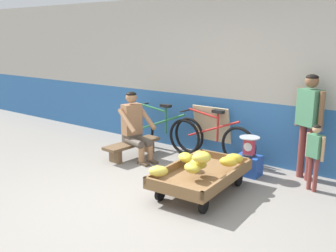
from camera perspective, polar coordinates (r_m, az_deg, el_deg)
The scene contains 13 objects.
ground_plane at distance 4.74m, azimuth -6.25°, elevation -12.33°, with size 80.00×80.00×0.00m, color gray.
back_wall at distance 6.54m, azimuth 9.95°, elevation 7.13°, with size 16.00×0.30×2.72m.
banana_cart at distance 5.10m, azimuth 5.02°, elevation -7.44°, with size 0.91×1.48×0.36m.
banana_pile at distance 4.97m, azimuth 4.90°, elevation -5.35°, with size 0.85×1.28×0.26m.
low_bench at distance 6.58m, azimuth -5.36°, elevation -2.99°, with size 0.38×1.12×0.27m.
vendor_seated at distance 6.42m, azimuth -5.00°, elevation -0.01°, with size 0.73×0.58×1.14m.
plastic_crate at distance 5.87m, azimuth 11.95°, elevation -5.78°, with size 0.36×0.28×0.30m.
weighing_scale at distance 5.78m, azimuth 12.09°, elevation -2.95°, with size 0.30×0.30×0.29m.
bicycle_near_left at distance 6.95m, azimuth -1.01°, elevation -0.73°, with size 1.66×0.48×0.86m.
bicycle_far_left at distance 6.49m, azimuth 6.65°, elevation -1.86°, with size 1.66×0.48×0.86m.
sign_board at distance 6.67m, azimuth 6.71°, elevation -0.69°, with size 0.70×0.25×0.88m.
customer_adult at distance 5.75m, azimuth 20.38°, elevation 1.54°, with size 0.45×0.32×1.53m.
customer_child at distance 5.41m, azimuth 21.15°, elevation -3.46°, with size 0.27×0.18×0.91m.
Camera 1 is at (2.95, -3.09, 2.06)m, focal length 40.66 mm.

